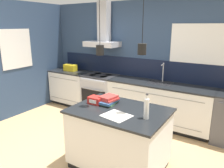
# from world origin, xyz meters

# --- Properties ---
(ground_plane) EXTENTS (16.00, 16.00, 0.00)m
(ground_plane) POSITION_xyz_m (0.00, 0.00, 0.00)
(ground_plane) COLOR tan
(ground_plane) RESTS_ON ground
(wall_back) EXTENTS (5.60, 2.15, 2.60)m
(wall_back) POSITION_xyz_m (-0.05, 2.00, 1.35)
(wall_back) COLOR navy
(wall_back) RESTS_ON ground_plane
(wall_left) EXTENTS (0.08, 3.80, 2.60)m
(wall_left) POSITION_xyz_m (-2.43, 0.70, 1.30)
(wall_left) COLOR navy
(wall_left) RESTS_ON ground_plane
(counter_run_left) EXTENTS (1.10, 0.64, 0.91)m
(counter_run_left) POSITION_xyz_m (-1.82, 1.69, 0.46)
(counter_run_left) COLOR black
(counter_run_left) RESTS_ON ground_plane
(counter_run_sink) EXTENTS (2.18, 0.64, 1.32)m
(counter_run_sink) POSITION_xyz_m (0.60, 1.69, 0.46)
(counter_run_sink) COLOR black
(counter_run_sink) RESTS_ON ground_plane
(oven_range) EXTENTS (0.79, 0.66, 0.91)m
(oven_range) POSITION_xyz_m (-0.88, 1.69, 0.46)
(oven_range) COLOR #B5B5BA
(oven_range) RESTS_ON ground_plane
(kitchen_island) EXTENTS (1.35, 0.98, 0.91)m
(kitchen_island) POSITION_xyz_m (0.63, 0.01, 0.46)
(kitchen_island) COLOR black
(kitchen_island) RESTS_ON ground_plane
(bottle_on_island) EXTENTS (0.07, 0.07, 0.33)m
(bottle_on_island) POSITION_xyz_m (1.08, -0.07, 1.05)
(bottle_on_island) COLOR silver
(bottle_on_island) RESTS_ON kitchen_island
(book_stack) EXTENTS (0.25, 0.34, 0.12)m
(book_stack) POSITION_xyz_m (0.38, 0.13, 0.97)
(book_stack) COLOR #4C7F4C
(book_stack) RESTS_ON kitchen_island
(red_supply_box) EXTENTS (0.22, 0.16, 0.11)m
(red_supply_box) POSITION_xyz_m (0.20, 0.04, 0.96)
(red_supply_box) COLOR red
(red_supply_box) RESTS_ON kitchen_island
(paper_pile) EXTENTS (0.40, 0.36, 0.01)m
(paper_pile) POSITION_xyz_m (0.71, -0.21, 0.91)
(paper_pile) COLOR silver
(paper_pile) RESTS_ON kitchen_island
(yellow_toolbox) EXTENTS (0.34, 0.18, 0.19)m
(yellow_toolbox) POSITION_xyz_m (-1.85, 1.69, 0.99)
(yellow_toolbox) COLOR gold
(yellow_toolbox) RESTS_ON counter_run_left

